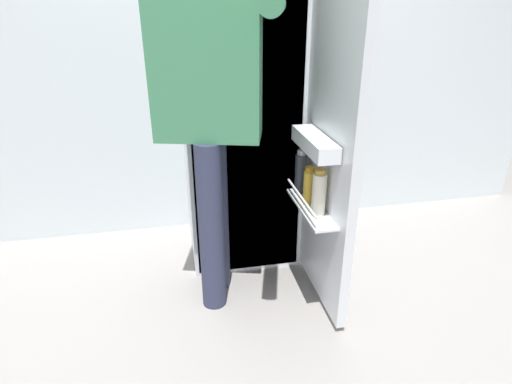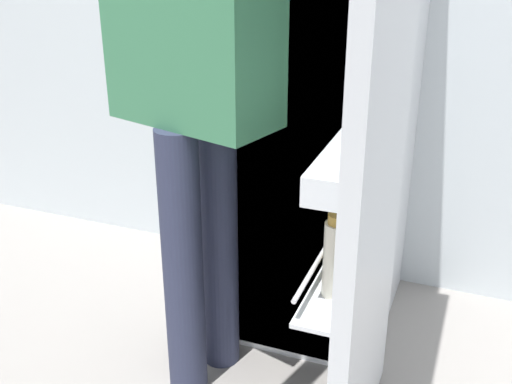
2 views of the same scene
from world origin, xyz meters
name	(u,v)px [view 2 (image 2 of 2)]	position (x,y,z in m)	size (l,w,h in m)	color
refrigerator	(319,77)	(0.02, 0.52, 0.90)	(0.65, 1.21, 1.81)	silver
person	(196,55)	(-0.19, 0.08, 1.04)	(0.58, 0.84, 1.72)	#2D334C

